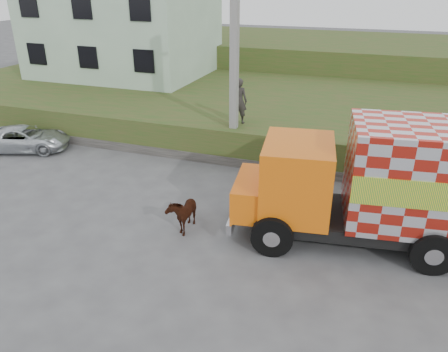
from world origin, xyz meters
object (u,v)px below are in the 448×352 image
at_px(cargo_truck, 398,185).
at_px(pedestrian, 239,101).
at_px(utility_pole, 234,64).
at_px(cow, 183,212).
at_px(suv, 24,139).

height_order(cargo_truck, pedestrian, cargo_truck).
bearing_deg(pedestrian, cargo_truck, 144.45).
xyz_separation_m(utility_pole, cow, (0.26, -5.70, -3.50)).
height_order(cow, suv, cow).
bearing_deg(cow, pedestrian, 89.58).
relative_size(suv, pedestrian, 2.07).
bearing_deg(cargo_truck, utility_pole, 136.66).
distance_m(cow, pedestrian, 6.67).
bearing_deg(utility_pole, suv, -168.13).
bearing_deg(suv, pedestrian, -94.24).
distance_m(cow, suv, 10.26).
relative_size(cargo_truck, cow, 6.20).
bearing_deg(pedestrian, utility_pole, 93.41).
height_order(cargo_truck, cow, cargo_truck).
xyz_separation_m(utility_pole, pedestrian, (0.00, 0.69, -1.62)).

